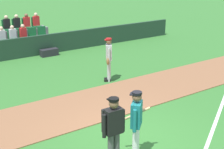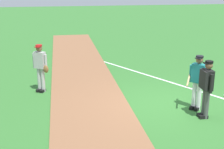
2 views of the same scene
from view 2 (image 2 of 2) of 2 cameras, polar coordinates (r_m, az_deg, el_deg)
The scene contains 6 objects.
ground_plane at distance 10.61m, azimuth 9.86°, elevation -5.47°, with size 80.00×80.00×0.00m, color #33702D.
infield_dirt_path at distance 10.07m, azimuth -3.80°, elevation -6.40°, with size 28.00×2.56×0.03m, color brown.
foul_line_chalk at distance 13.43m, azimuth 7.66°, elevation -0.49°, with size 12.00×0.10×0.01m, color white.
batter_teal_jersey at distance 10.16m, azimuth 15.29°, elevation -1.04°, with size 0.71×0.69×1.76m.
umpire_home_plate at distance 9.60m, azimuth 16.78°, elevation -2.03°, with size 0.59×0.31×1.76m.
runner_grey_jersey at distance 11.68m, azimuth -12.88°, elevation 1.44°, with size 0.48×0.58×1.76m.
Camera 2 is at (-9.20, 3.42, 4.01)m, focal length 50.29 mm.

